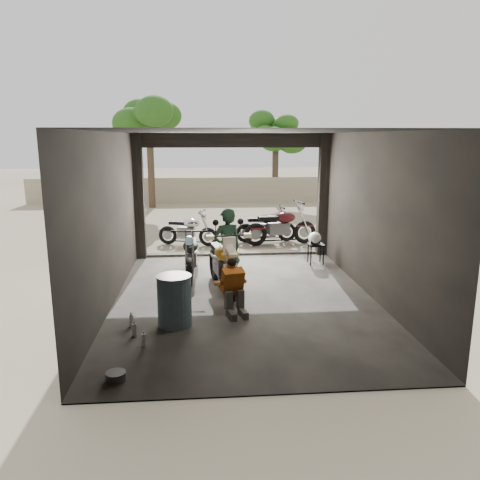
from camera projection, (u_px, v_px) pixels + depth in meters
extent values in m
plane|color=#7A6D56|center=(244.00, 299.00, 9.13)|extent=(80.00, 80.00, 0.00)
cube|color=#2D2B28|center=(244.00, 299.00, 9.13)|extent=(5.00, 7.00, 0.02)
plane|color=black|center=(245.00, 131.00, 8.44)|extent=(7.00, 7.00, 0.00)
cube|color=black|center=(273.00, 270.00, 5.38)|extent=(5.00, 0.02, 3.20)
cube|color=black|center=(109.00, 221.00, 8.58)|extent=(0.02, 7.00, 3.20)
cube|color=black|center=(374.00, 217.00, 8.99)|extent=(0.02, 7.00, 3.20)
cube|color=black|center=(139.00, 197.00, 11.88)|extent=(0.24, 0.24, 3.20)
cube|color=black|center=(323.00, 195.00, 12.27)|extent=(0.24, 0.24, 3.20)
cube|color=black|center=(232.00, 140.00, 11.81)|extent=(5.00, 0.16, 0.36)
cube|color=#2D2B28|center=(232.00, 254.00, 12.53)|extent=(5.00, 0.25, 0.08)
cube|color=gray|center=(218.00, 190.00, 22.62)|extent=(18.00, 0.30, 1.20)
cylinder|color=#382B1E|center=(151.00, 167.00, 20.66)|extent=(0.30, 0.30, 3.58)
ellipsoid|color=#1E4C14|center=(149.00, 115.00, 20.18)|extent=(2.20, 2.20, 3.14)
cylinder|color=#382B1E|center=(275.00, 169.00, 22.63)|extent=(0.30, 0.30, 3.20)
ellipsoid|color=#1E4C14|center=(276.00, 126.00, 22.20)|extent=(2.20, 2.20, 2.80)
imported|color=#183022|center=(227.00, 248.00, 9.69)|extent=(0.72, 0.59, 1.68)
cube|color=black|center=(316.00, 245.00, 11.54)|extent=(0.37, 0.37, 0.04)
cylinder|color=black|center=(311.00, 256.00, 11.43)|extent=(0.03, 0.03, 0.50)
cylinder|color=black|center=(323.00, 256.00, 11.45)|extent=(0.03, 0.03, 0.50)
cylinder|color=black|center=(308.00, 253.00, 11.73)|extent=(0.03, 0.03, 0.50)
cylinder|color=black|center=(320.00, 253.00, 11.76)|extent=(0.03, 0.03, 0.50)
ellipsoid|color=white|center=(315.00, 238.00, 11.49)|extent=(0.33, 0.35, 0.30)
cylinder|color=#456575|center=(174.00, 301.00, 7.74)|extent=(0.61, 0.61, 0.87)
cylinder|color=black|center=(343.00, 208.00, 14.21)|extent=(0.08, 0.08, 1.99)
cylinder|color=white|center=(344.00, 181.00, 14.01)|extent=(0.72, 0.03, 0.72)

